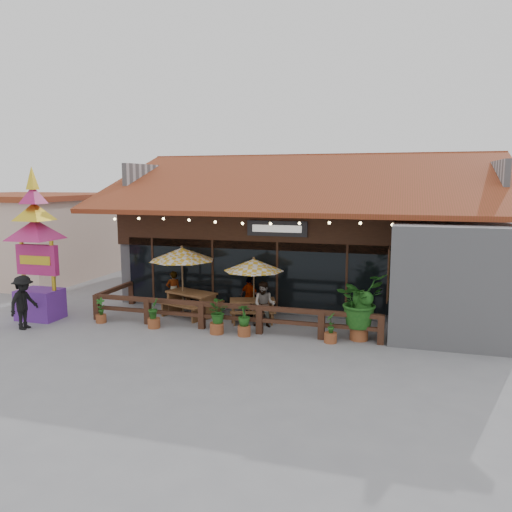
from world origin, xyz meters
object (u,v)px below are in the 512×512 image
(umbrella_left, at_px, (182,254))
(tropical_plant, at_px, (360,302))
(pedestrian, at_px, (24,302))
(umbrella_right, at_px, (254,265))
(picnic_table_left, at_px, (191,299))
(picnic_table_right, at_px, (252,306))
(thai_sign_tower, at_px, (36,234))

(umbrella_left, relative_size, tropical_plant, 1.23)
(tropical_plant, height_order, pedestrian, tropical_plant)
(umbrella_right, bearing_deg, umbrella_left, 179.05)
(umbrella_right, relative_size, picnic_table_left, 1.11)
(umbrella_left, height_order, picnic_table_right, umbrella_left)
(picnic_table_right, relative_size, tropical_plant, 0.92)
(picnic_table_right, height_order, thai_sign_tower, thai_sign_tower)
(umbrella_left, relative_size, umbrella_right, 1.03)
(tropical_plant, bearing_deg, pedestrian, -169.86)
(umbrella_left, relative_size, thai_sign_tower, 0.45)
(umbrella_right, distance_m, tropical_plant, 4.02)
(thai_sign_tower, distance_m, pedestrian, 2.48)
(tropical_plant, relative_size, pedestrian, 1.17)
(picnic_table_right, distance_m, pedestrian, 7.65)
(picnic_table_left, relative_size, picnic_table_right, 1.16)
(tropical_plant, distance_m, pedestrian, 10.96)
(umbrella_left, relative_size, picnic_table_left, 1.15)
(picnic_table_right, height_order, tropical_plant, tropical_plant)
(umbrella_left, height_order, pedestrian, umbrella_left)
(picnic_table_left, xyz_separation_m, tropical_plant, (6.13, -1.19, 0.61))
(picnic_table_left, bearing_deg, thai_sign_tower, -158.84)
(umbrella_left, distance_m, tropical_plant, 6.69)
(picnic_table_right, distance_m, tropical_plant, 4.02)
(umbrella_left, distance_m, picnic_table_right, 3.21)
(thai_sign_tower, bearing_deg, pedestrian, -73.87)
(tropical_plant, bearing_deg, picnic_table_left, 169.04)
(thai_sign_tower, relative_size, pedestrian, 3.20)
(picnic_table_right, relative_size, thai_sign_tower, 0.33)
(picnic_table_left, bearing_deg, tropical_plant, -10.96)
(picnic_table_left, height_order, picnic_table_right, picnic_table_left)
(thai_sign_tower, bearing_deg, picnic_table_right, 14.42)
(umbrella_right, bearing_deg, picnic_table_left, -179.82)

